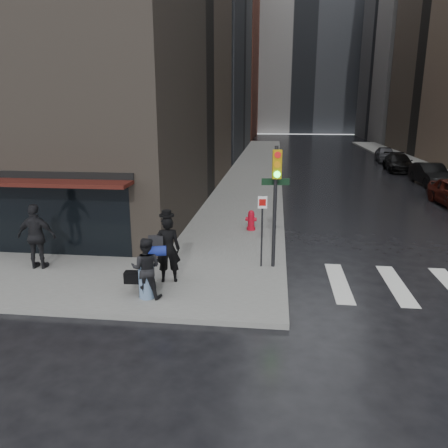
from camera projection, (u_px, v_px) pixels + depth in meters
The scene contains 14 objects.
ground at pixel (215, 291), 12.09m from camera, with size 140.00×140.00×0.00m, color black.
sidewalk_left at pixel (257, 164), 37.95m from camera, with size 4.00×50.00×0.15m, color slate.
sidewalk_right at pixel (419, 166), 36.41m from camera, with size 3.00×50.00×0.15m, color slate.
bldg_left_far at pixel (187, 54), 69.60m from camera, with size 22.00×20.00×26.00m, color #5C271F.
bldg_distant at pixel (303, 45), 81.99m from camera, with size 40.00×12.00×32.00m, color gray.
storefront at pixel (10, 205), 14.23m from camera, with size 8.40×1.11×2.83m.
man_overcoat at pixel (163, 253), 12.04m from camera, with size 1.08×1.23×2.09m.
man_jeans at pixel (146, 268), 11.12m from camera, with size 1.16×0.65×1.61m.
man_greycoat at pixel (37, 237), 13.12m from camera, with size 1.19×0.53×2.00m.
traffic_light at pixel (275, 191), 12.81m from camera, with size 0.92×0.47×3.69m.
fire_hydrant at pixel (251, 221), 17.39m from camera, with size 0.45×0.35×0.80m.
parked_car_2 at pixel (430, 174), 28.01m from camera, with size 1.47×4.23×1.39m, color black.
parked_car_3 at pixel (399, 163), 34.09m from camera, with size 1.86×4.58×1.33m, color black.
parked_car_4 at pixel (385, 154), 40.06m from camera, with size 1.60×3.97×1.35m, color #3D3D42.
Camera 1 is at (1.58, -11.08, 4.94)m, focal length 35.00 mm.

